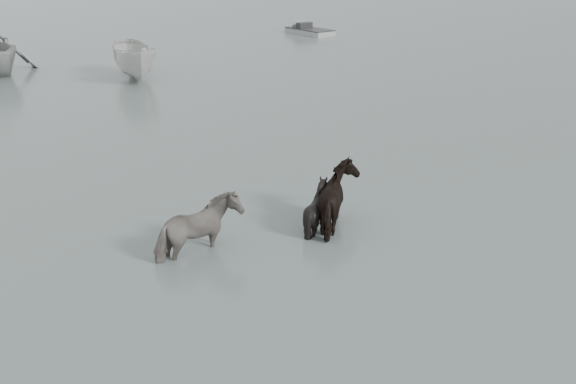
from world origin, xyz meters
The scene contains 6 objects.
ground centered at (0.00, 0.00, 0.00)m, with size 140.00×140.00×0.00m, color #495752.
pony_pinto centered at (-1.30, 2.24, 0.80)m, with size 0.86×1.89×1.60m, color black.
pony_dark centered at (2.03, 1.66, 0.84)m, with size 1.66×1.42×1.67m, color black.
pony_black centered at (1.52, 1.93, 0.68)m, with size 1.10×1.24×1.37m, color black.
boat_small centered at (4.55, 20.20, 0.93)m, with size 1.81×4.81×1.86m, color beige.
skiff_port centered at (20.42, 28.07, 0.38)m, with size 5.00×1.60×0.75m, color #979997, non-canonical shape.
Camera 1 is at (-6.52, -8.71, 6.06)m, focal length 40.00 mm.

